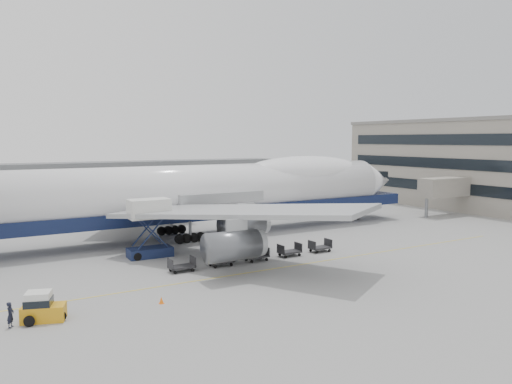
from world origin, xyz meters
TOP-DOWN VIEW (x-y plane):
  - ground at (0.00, 0.00)m, footprint 260.00×260.00m
  - apron_line at (0.00, -6.00)m, footprint 60.00×0.15m
  - hangar at (-10.00, 70.00)m, footprint 110.00×8.00m
  - airliner at (0.64, 12.00)m, footprint 67.00×55.30m
  - catering_truck at (-9.40, 4.52)m, footprint 4.52×3.22m
  - baggage_tug at (-21.54, -9.43)m, footprint 3.04×2.27m
  - ground_worker at (-23.43, -9.66)m, footprint 0.64×0.72m
  - traffic_cone at (-13.50, -10.12)m, footprint 0.35×0.35m
  - dolly_0 at (-8.80, -2.54)m, footprint 2.30×1.35m
  - dolly_1 at (-4.83, -2.54)m, footprint 2.30×1.35m
  - dolly_2 at (-0.86, -2.54)m, footprint 2.30×1.35m
  - dolly_3 at (3.11, -2.54)m, footprint 2.30×1.35m
  - dolly_4 at (7.08, -2.54)m, footprint 2.30×1.35m

SIDE VIEW (x-z plane):
  - ground at x=0.00m, z-range 0.00..0.00m
  - apron_line at x=0.00m, z-range 0.00..0.01m
  - traffic_cone at x=-13.50m, z-range -0.01..0.51m
  - dolly_0 at x=-8.80m, z-range -0.12..1.18m
  - dolly_1 at x=-4.83m, z-range -0.12..1.18m
  - dolly_2 at x=-0.86m, z-range -0.12..1.18m
  - dolly_3 at x=3.11m, z-range -0.12..1.18m
  - dolly_4 at x=7.08m, z-range -0.12..1.18m
  - ground_worker at x=-23.43m, z-range 0.00..1.66m
  - baggage_tug at x=-21.54m, z-range -0.11..1.88m
  - catering_truck at x=-9.40m, z-range 0.43..6.41m
  - hangar at x=-10.00m, z-range 0.00..7.00m
  - airliner at x=0.64m, z-range -4.37..15.61m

